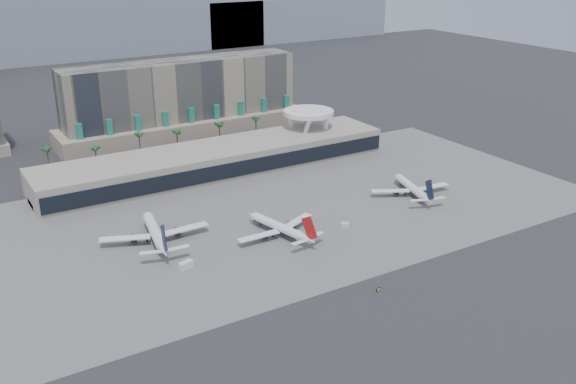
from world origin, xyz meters
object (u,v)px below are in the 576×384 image
service_vehicle_a (186,265)px  taxiway_sign (378,289)px  airliner_centre (280,227)px  airliner_left (156,233)px  airliner_right (412,188)px  service_vehicle_b (345,225)px

service_vehicle_a → taxiway_sign: size_ratio=2.39×
airliner_centre → airliner_left: bearing=143.2°
airliner_centre → service_vehicle_a: 40.40m
service_vehicle_a → airliner_centre: bearing=-7.8°
airliner_right → airliner_centre: bearing=-159.5°
taxiway_sign → airliner_left: bearing=104.2°
service_vehicle_b → airliner_centre: bearing=-171.7°
service_vehicle_b → service_vehicle_a: bearing=-158.2°
airliner_left → airliner_centre: 45.32m
airliner_right → service_vehicle_a: bearing=-158.0°
service_vehicle_a → service_vehicle_b: (65.22, -0.43, -0.42)m
airliner_centre → airliner_right: size_ratio=1.01×
service_vehicle_b → taxiway_sign: size_ratio=1.50×
airliner_left → airliner_right: 111.39m
airliner_left → service_vehicle_a: bearing=-77.1°
airliner_centre → taxiway_sign: size_ratio=17.53×
airliner_right → airliner_left: bearing=-170.8°
service_vehicle_b → taxiway_sign: bearing=-91.3°
service_vehicle_a → service_vehicle_b: size_ratio=1.60×
service_vehicle_a → taxiway_sign: bearing=-60.6°
service_vehicle_a → airliner_right: bearing=-10.2°
service_vehicle_b → taxiway_sign: 48.70m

